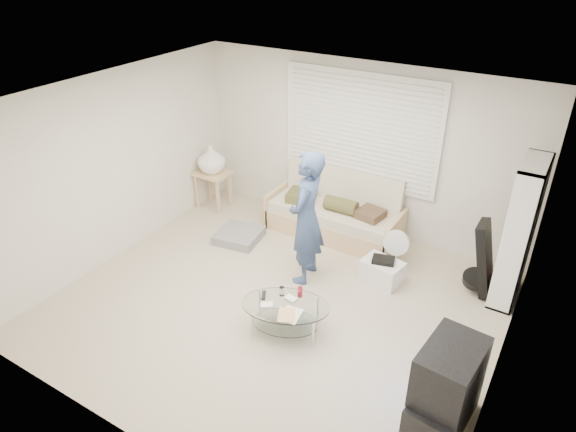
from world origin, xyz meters
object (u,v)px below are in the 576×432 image
Objects in this scene: futon_sofa at (335,214)px; bookshelf at (518,233)px; tv_unit at (446,388)px; coffee_table at (285,310)px.

bookshelf is (2.48, -0.26, 0.59)m from futon_sofa.
tv_unit is 1.90m from coffee_table.
futon_sofa is at bearing 174.11° from bookshelf.
coffee_table is at bearing -135.52° from bookshelf.
bookshelf is at bearing -5.89° from futon_sofa.
futon_sofa is 2.27m from coffee_table.
tv_unit is (-0.13, -2.28, -0.46)m from bookshelf.
futon_sofa is at bearing 132.89° from tv_unit.
bookshelf is 2.33m from tv_unit.
futon_sofa is at bearing 102.48° from coffee_table.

